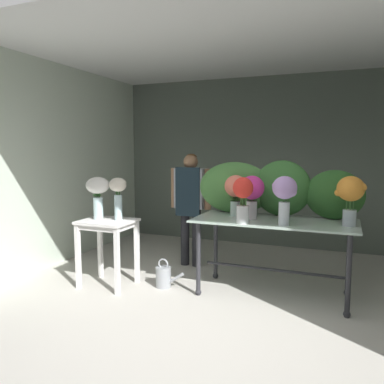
{
  "coord_description": "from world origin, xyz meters",
  "views": [
    {
      "loc": [
        1.21,
        -2.6,
        1.62
      ],
      "look_at": [
        -0.41,
        1.45,
        1.13
      ],
      "focal_mm": 36.06,
      "sensor_mm": 36.0,
      "label": 1
    }
  ],
  "objects": [
    {
      "name": "vase_cream_lisianthus_tall",
      "position": [
        -1.25,
        1.21,
        1.11
      ],
      "size": [
        0.2,
        0.2,
        0.5
      ],
      "color": "silver",
      "rests_on": "side_table_white"
    },
    {
      "name": "vase_white_roses_tall",
      "position": [
        -1.49,
        1.16,
        1.12
      ],
      "size": [
        0.27,
        0.27,
        0.5
      ],
      "color": "silver",
      "rests_on": "side_table_white"
    },
    {
      "name": "side_table_white",
      "position": [
        -1.37,
        1.16,
        0.66
      ],
      "size": [
        0.61,
        0.51,
        0.79
      ],
      "color": "white",
      "rests_on": "ground"
    },
    {
      "name": "vase_scarlet_roses",
      "position": [
        0.23,
        1.27,
        1.13
      ],
      "size": [
        0.21,
        0.21,
        0.48
      ],
      "color": "silver",
      "rests_on": "display_table_glass"
    },
    {
      "name": "ceiling_slab",
      "position": [
        0.0,
        1.93,
        2.86
      ],
      "size": [
        5.35,
        3.99,
        0.12
      ],
      "primitive_type": "cube",
      "color": "silver",
      "rests_on": "wall_back"
    },
    {
      "name": "wall_back",
      "position": [
        0.0,
        3.87,
        1.4
      ],
      "size": [
        5.23,
        0.12,
        2.8
      ],
      "primitive_type": "cube",
      "color": "slate",
      "rests_on": "ground"
    },
    {
      "name": "vase_lilac_lilies",
      "position": [
        0.65,
        1.32,
        1.17
      ],
      "size": [
        0.25,
        0.25,
        0.5
      ],
      "color": "silver",
      "rests_on": "display_table_glass"
    },
    {
      "name": "vase_coral_peonies",
      "position": [
        0.03,
        1.7,
        1.15
      ],
      "size": [
        0.26,
        0.26,
        0.47
      ],
      "color": "silver",
      "rests_on": "display_table_glass"
    },
    {
      "name": "vase_magenta_freesia",
      "position": [
        0.25,
        1.56,
        1.15
      ],
      "size": [
        0.27,
        0.27,
        0.48
      ],
      "color": "silver",
      "rests_on": "display_table_glass"
    },
    {
      "name": "display_table_glass",
      "position": [
        0.5,
        1.58,
        0.7
      ],
      "size": [
        1.74,
        0.81,
        0.86
      ],
      "color": "#B3CCBE",
      "rests_on": "ground"
    },
    {
      "name": "watering_can",
      "position": [
        -0.74,
        1.35,
        0.13
      ],
      "size": [
        0.35,
        0.18,
        0.34
      ],
      "color": "#999EA3",
      "rests_on": "ground"
    },
    {
      "name": "ground_plane",
      "position": [
        0.0,
        1.93,
        0.0
      ],
      "size": [
        8.51,
        8.51,
        0.0
      ],
      "primitive_type": "plane",
      "color": "beige"
    },
    {
      "name": "vase_sunset_hydrangea",
      "position": [
        1.26,
        1.54,
        1.17
      ],
      "size": [
        0.3,
        0.27,
        0.5
      ],
      "color": "silver",
      "rests_on": "display_table_glass"
    },
    {
      "name": "wall_left",
      "position": [
        -2.61,
        1.93,
        1.4
      ],
      "size": [
        0.12,
        3.99,
        2.8
      ],
      "primitive_type": "cube",
      "color": "silver",
      "rests_on": "ground"
    },
    {
      "name": "florist",
      "position": [
        -0.76,
        2.26,
        0.96
      ],
      "size": [
        0.59,
        0.24,
        1.56
      ],
      "color": "#232328",
      "rests_on": "ground"
    },
    {
      "name": "foliage_backdrop",
      "position": [
        0.44,
        1.86,
        1.15
      ],
      "size": [
        1.89,
        0.3,
        0.64
      ],
      "color": "#477F3D",
      "rests_on": "display_table_glass"
    }
  ]
}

